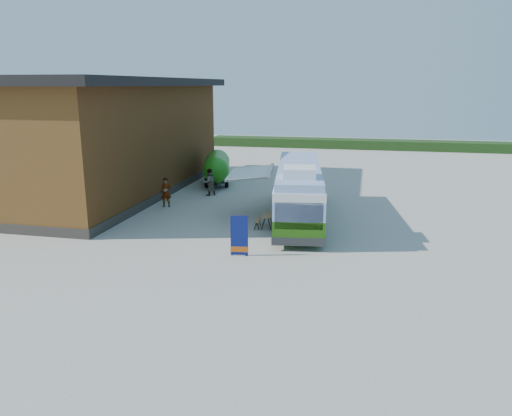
% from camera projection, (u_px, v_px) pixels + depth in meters
% --- Properties ---
extents(ground, '(100.00, 100.00, 0.00)m').
position_uv_depth(ground, '(222.00, 249.00, 22.05)').
color(ground, '#BCB7AD').
rests_on(ground, ground).
extents(barn, '(9.60, 21.20, 7.50)m').
position_uv_depth(barn, '(111.00, 139.00, 32.87)').
color(barn, brown).
rests_on(barn, ground).
extents(hedge, '(40.00, 3.00, 1.00)m').
position_uv_depth(hedge, '(385.00, 145.00, 56.26)').
color(hedge, '#264419').
rests_on(hedge, ground).
extents(bus, '(3.85, 11.30, 3.40)m').
position_uv_depth(bus, '(299.00, 190.00, 26.57)').
color(bus, '#337513').
rests_on(bus, ground).
extents(awning, '(2.86, 4.08, 0.49)m').
position_uv_depth(awning, '(254.00, 172.00, 27.05)').
color(awning, white).
rests_on(awning, ground).
extents(banner, '(0.76, 0.25, 1.75)m').
position_uv_depth(banner, '(239.00, 239.00, 21.07)').
color(banner, navy).
rests_on(banner, ground).
extents(picnic_table, '(1.31, 1.19, 0.68)m').
position_uv_depth(picnic_table, '(267.00, 218.00, 25.22)').
color(picnic_table, '#B07C53').
rests_on(picnic_table, ground).
extents(person_a, '(0.72, 0.56, 1.74)m').
position_uv_depth(person_a, '(166.00, 192.00, 29.52)').
color(person_a, '#999999').
rests_on(person_a, ground).
extents(person_b, '(1.07, 1.07, 1.75)m').
position_uv_depth(person_b, '(209.00, 182.00, 32.61)').
color(person_b, '#999999').
rests_on(person_b, ground).
extents(slurry_tanker, '(2.88, 6.00, 2.27)m').
position_uv_depth(slurry_tanker, '(217.00, 166.00, 36.19)').
color(slurry_tanker, '#218017').
rests_on(slurry_tanker, ground).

